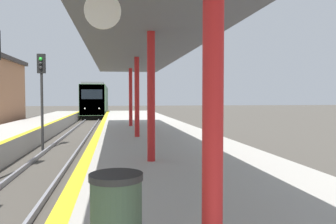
% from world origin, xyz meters
% --- Properties ---
extents(train, '(2.78, 17.35, 4.23)m').
position_xyz_m(train, '(0.00, 43.94, 2.15)').
color(train, black).
rests_on(train, ground).
extents(signal_far, '(0.36, 0.31, 4.56)m').
position_xyz_m(signal_far, '(-0.97, 15.15, 3.19)').
color(signal_far, black).
rests_on(signal_far, ground).
extents(station_canopy, '(3.65, 21.27, 3.51)m').
position_xyz_m(station_canopy, '(3.33, 9.97, 4.23)').
color(station_canopy, red).
rests_on(station_canopy, platform_right).
extents(trash_bin, '(0.50, 0.50, 0.93)m').
position_xyz_m(trash_bin, '(2.42, 2.03, 1.35)').
color(trash_bin, '#384C38').
rests_on(trash_bin, platform_right).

